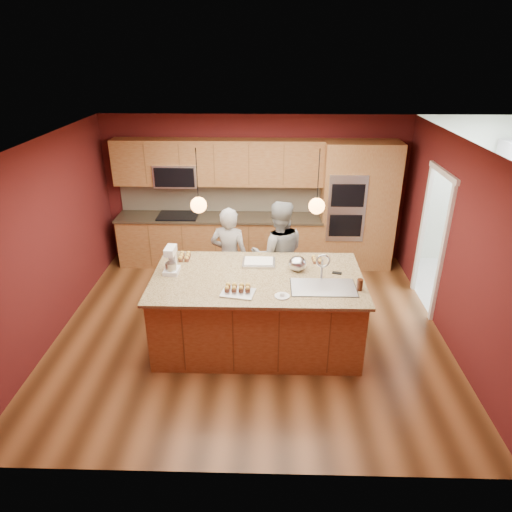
{
  "coord_description": "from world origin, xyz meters",
  "views": [
    {
      "loc": [
        0.24,
        -5.62,
        3.8
      ],
      "look_at": [
        0.09,
        -0.1,
        1.22
      ],
      "focal_mm": 32.0,
      "sensor_mm": 36.0,
      "label": 1
    }
  ],
  "objects_px": {
    "person_right": "(278,255)",
    "mixing_bowl": "(298,264)",
    "island": "(258,309)",
    "stand_mixer": "(171,262)",
    "person_left": "(229,257)"
  },
  "relations": [
    {
      "from": "person_right",
      "to": "mixing_bowl",
      "type": "height_order",
      "value": "person_right"
    },
    {
      "from": "island",
      "to": "stand_mixer",
      "type": "bearing_deg",
      "value": 175.04
    },
    {
      "from": "island",
      "to": "person_right",
      "type": "bearing_deg",
      "value": 74.81
    },
    {
      "from": "person_left",
      "to": "stand_mixer",
      "type": "height_order",
      "value": "person_left"
    },
    {
      "from": "person_right",
      "to": "person_left",
      "type": "bearing_deg",
      "value": -5.32
    },
    {
      "from": "island",
      "to": "person_left",
      "type": "relative_size",
      "value": 1.72
    },
    {
      "from": "stand_mixer",
      "to": "mixing_bowl",
      "type": "height_order",
      "value": "stand_mixer"
    },
    {
      "from": "person_left",
      "to": "stand_mixer",
      "type": "distance_m",
      "value": 1.21
    },
    {
      "from": "island",
      "to": "person_right",
      "type": "relative_size",
      "value": 1.61
    },
    {
      "from": "person_right",
      "to": "stand_mixer",
      "type": "height_order",
      "value": "person_right"
    },
    {
      "from": "person_left",
      "to": "mixing_bowl",
      "type": "xyz_separation_m",
      "value": [
        0.99,
        -0.82,
        0.31
      ]
    },
    {
      "from": "island",
      "to": "stand_mixer",
      "type": "xyz_separation_m",
      "value": [
        -1.16,
        0.1,
        0.66
      ]
    },
    {
      "from": "person_left",
      "to": "island",
      "type": "bearing_deg",
      "value": 125.29
    },
    {
      "from": "island",
      "to": "stand_mixer",
      "type": "distance_m",
      "value": 1.34
    },
    {
      "from": "person_left",
      "to": "mixing_bowl",
      "type": "height_order",
      "value": "person_left"
    }
  ]
}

